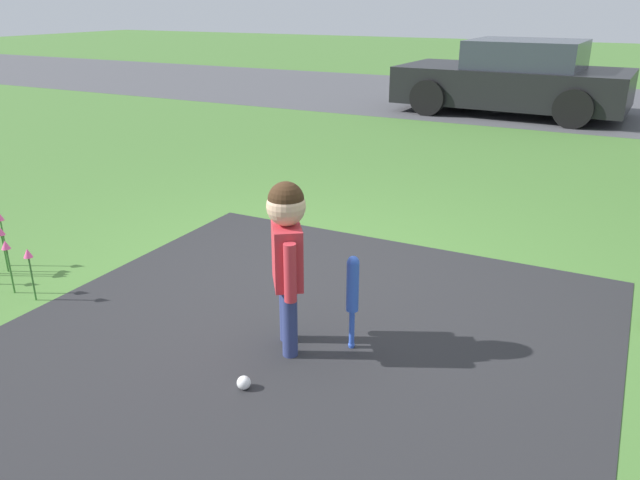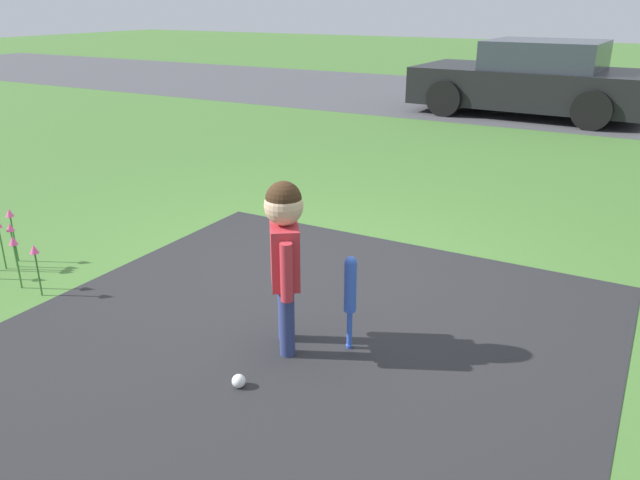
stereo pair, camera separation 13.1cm
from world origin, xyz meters
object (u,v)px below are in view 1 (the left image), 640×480
at_px(sports_ball, 244,383).
at_px(parked_car, 515,79).
at_px(baseball_bat, 353,290).
at_px(child, 287,244).

xyz_separation_m(sports_ball, parked_car, (-0.44, 9.28, 0.56)).
bearing_deg(baseball_bat, sports_ball, -117.62).
bearing_deg(baseball_bat, child, -153.65).
bearing_deg(child, parked_car, 147.83).
xyz_separation_m(child, sports_ball, (-0.00, -0.47, -0.61)).
height_order(sports_ball, parked_car, parked_car).
distance_m(baseball_bat, parked_car, 8.69).
relative_size(sports_ball, parked_car, 0.02).
height_order(child, sports_ball, child).
bearing_deg(sports_ball, child, 89.67).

